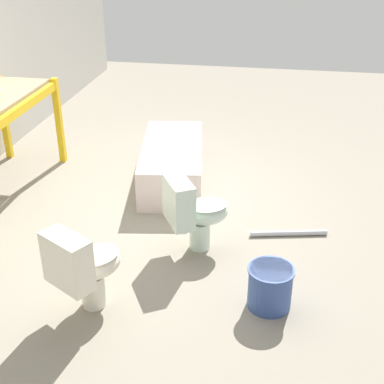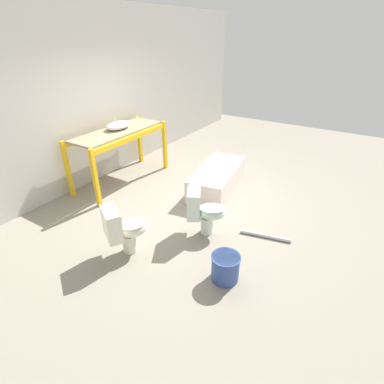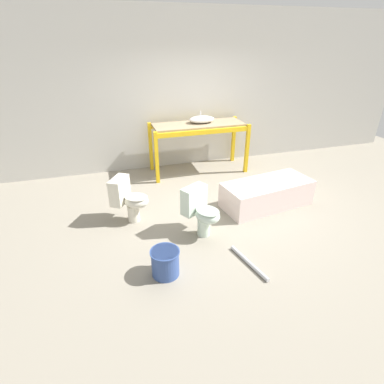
{
  "view_description": "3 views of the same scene",
  "coord_description": "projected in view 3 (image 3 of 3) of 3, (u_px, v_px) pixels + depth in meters",
  "views": [
    {
      "loc": [
        -4.67,
        -1.38,
        2.72
      ],
      "look_at": [
        -0.77,
        -0.69,
        0.66
      ],
      "focal_mm": 50.0,
      "sensor_mm": 36.0,
      "label": 1
    },
    {
      "loc": [
        -3.86,
        -2.52,
        2.71
      ],
      "look_at": [
        -0.65,
        -0.5,
        0.66
      ],
      "focal_mm": 28.0,
      "sensor_mm": 36.0,
      "label": 2
    },
    {
      "loc": [
        -1.81,
        -4.22,
        2.6
      ],
      "look_at": [
        -0.71,
        -0.51,
        0.61
      ],
      "focal_mm": 28.0,
      "sensor_mm": 36.0,
      "label": 3
    }
  ],
  "objects": [
    {
      "name": "ground_plane",
      "position": [
        222.0,
        205.0,
        5.24
      ],
      "size": [
        12.0,
        12.0,
        0.0
      ],
      "primitive_type": "plane",
      "color": "gray"
    },
    {
      "name": "warehouse_wall_rear",
      "position": [
        188.0,
        92.0,
        6.34
      ],
      "size": [
        10.8,
        0.08,
        3.2
      ],
      "color": "beige",
      "rests_on": "ground_plane"
    },
    {
      "name": "shelving_rack",
      "position": [
        199.0,
        131.0,
        6.22
      ],
      "size": [
        2.01,
        0.78,
        1.04
      ],
      "color": "yellow",
      "rests_on": "ground_plane"
    },
    {
      "name": "sink_basin",
      "position": [
        202.0,
        119.0,
        6.18
      ],
      "size": [
        0.53,
        0.34,
        0.22
      ],
      "color": "white",
      "rests_on": "shelving_rack"
    },
    {
      "name": "bathtub_main",
      "position": [
        267.0,
        192.0,
        5.14
      ],
      "size": [
        1.62,
        0.89,
        0.44
      ],
      "rotation": [
        0.0,
        0.0,
        0.15
      ],
      "color": "silver",
      "rests_on": "ground_plane"
    },
    {
      "name": "toilet_near",
      "position": [
        129.0,
        198.0,
        4.64
      ],
      "size": [
        0.65,
        0.58,
        0.72
      ],
      "rotation": [
        0.0,
        0.0,
        1.04
      ],
      "color": "silver",
      "rests_on": "ground_plane"
    },
    {
      "name": "toilet_far",
      "position": [
        201.0,
        210.0,
        4.32
      ],
      "size": [
        0.58,
        0.65,
        0.72
      ],
      "rotation": [
        0.0,
        0.0,
        0.52
      ],
      "color": "silver",
      "rests_on": "ground_plane"
    },
    {
      "name": "bucket_white",
      "position": [
        165.0,
        262.0,
        3.63
      ],
      "size": [
        0.36,
        0.36,
        0.35
      ],
      "color": "#334C8C",
      "rests_on": "ground_plane"
    },
    {
      "name": "loose_pipe",
      "position": [
        249.0,
        263.0,
        3.86
      ],
      "size": [
        0.21,
        0.73,
        0.05
      ],
      "color": "#B7B7BC",
      "rests_on": "ground_plane"
    }
  ]
}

